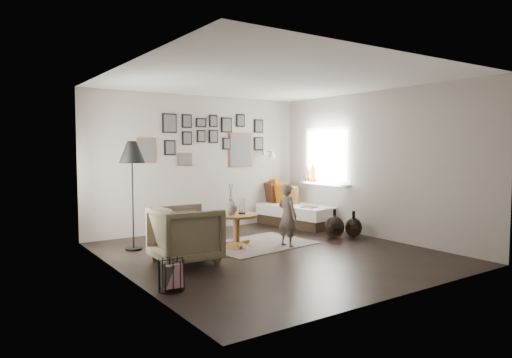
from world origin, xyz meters
TOP-DOWN VIEW (x-y plane):
  - ground at (0.00, 0.00)m, footprint 4.80×4.80m
  - wall_back at (0.00, 2.40)m, footprint 4.50×0.00m
  - wall_front at (0.00, -2.40)m, footprint 4.50×0.00m
  - wall_left at (-2.25, 0.00)m, footprint 0.00×4.80m
  - wall_right at (2.25, 0.00)m, footprint 0.00×4.80m
  - ceiling at (0.00, 0.00)m, footprint 4.80×4.80m
  - door_left at (-2.23, 1.20)m, footprint 0.00×2.14m
  - window_right at (2.18, 1.34)m, footprint 0.15×1.32m
  - gallery_wall at (0.29, 2.38)m, footprint 2.74×0.03m
  - wall_sconce at (1.55, 2.13)m, footprint 0.18×0.36m
  - rug at (0.17, 0.63)m, footprint 1.93×1.47m
  - pedestal_table at (-0.24, 0.64)m, footprint 0.69×0.69m
  - vase at (-0.32, 0.66)m, footprint 0.20×0.20m
  - candles at (-0.13, 0.64)m, footprint 0.12×0.12m
  - daybed at (1.86, 1.87)m, footprint 1.11×2.02m
  - magazine_on_daybed at (1.81, 1.23)m, footprint 0.29×0.34m
  - armchair at (-1.33, 0.21)m, footprint 0.92×0.89m
  - armchair_cushion at (-1.30, 0.26)m, footprint 0.39×0.40m
  - floor_lamp at (-1.66, 1.41)m, footprint 0.40×0.40m
  - magazine_basket at (-2.00, -0.82)m, footprint 0.29×0.29m
  - demijohn_large at (1.59, 0.29)m, footprint 0.35×0.35m
  - demijohn_small at (1.94, 0.17)m, footprint 0.31×0.31m
  - child at (0.47, 0.23)m, footprint 0.29×0.40m

SIDE VIEW (x-z plane):
  - ground at x=0.00m, z-range 0.00..0.00m
  - rug at x=0.17m, z-range 0.00..0.01m
  - magazine_basket at x=-2.00m, z-range 0.00..0.35m
  - demijohn_small at x=1.94m, z-range -0.06..0.42m
  - demijohn_large at x=1.59m, z-range -0.06..0.46m
  - pedestal_table at x=-0.24m, z-range -0.02..0.52m
  - daybed at x=1.86m, z-range -0.17..0.76m
  - armchair at x=-1.33m, z-range 0.00..0.79m
  - magazine_on_daybed at x=1.81m, z-range 0.43..0.44m
  - armchair_cushion at x=-1.30m, z-range 0.40..0.56m
  - child at x=0.47m, z-range 0.00..1.02m
  - candles at x=-0.13m, z-range 0.54..0.79m
  - vase at x=-0.32m, z-range 0.45..0.94m
  - window_right at x=2.18m, z-range 0.28..1.58m
  - door_left at x=-2.23m, z-range -0.02..2.12m
  - wall_back at x=0.00m, z-range -0.95..3.55m
  - wall_front at x=0.00m, z-range -0.95..3.55m
  - wall_left at x=-2.25m, z-range -1.10..3.70m
  - wall_right at x=2.25m, z-range -1.10..3.70m
  - wall_sconce at x=1.55m, z-range 1.38..1.54m
  - floor_lamp at x=-1.66m, z-range 0.62..2.32m
  - gallery_wall at x=0.29m, z-range 1.20..2.28m
  - ceiling at x=0.00m, z-range 2.60..2.60m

